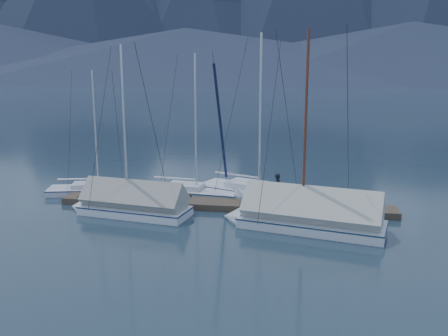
{
  "coord_description": "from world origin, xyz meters",
  "views": [
    {
      "loc": [
        3.95,
        -22.24,
        7.28
      ],
      "look_at": [
        0.0,
        2.0,
        2.2
      ],
      "focal_mm": 38.0,
      "sensor_mm": 36.0,
      "label": 1
    }
  ],
  "objects": [
    {
      "name": "sailboat_open_left",
      "position": [
        -7.55,
        3.97,
        0.14
      ],
      "size": [
        6.3,
        3.17,
        8.02
      ],
      "color": "silver",
      "rests_on": "ground"
    },
    {
      "name": "dock",
      "position": [
        0.0,
        2.0,
        0.11
      ],
      "size": [
        18.0,
        1.5,
        0.54
      ],
      "color": "#382D23",
      "rests_on": "ground"
    },
    {
      "name": "mooring_posts",
      "position": [
        -0.5,
        2.0,
        0.35
      ],
      "size": [
        15.12,
        1.52,
        0.35
      ],
      "color": "#382D23",
      "rests_on": "ground"
    },
    {
      "name": "sailboat_covered_far",
      "position": [
        -4.84,
        0.12,
        0.46
      ],
      "size": [
        6.9,
        3.16,
        9.36
      ],
      "color": "white",
      "rests_on": "ground"
    },
    {
      "name": "ground",
      "position": [
        0.0,
        0.0,
        0.0
      ],
      "size": [
        1000.0,
        1000.0,
        0.0
      ],
      "primitive_type": "plane",
      "color": "#14232E",
      "rests_on": "ground"
    },
    {
      "name": "sailboat_open_right",
      "position": [
        2.17,
        4.31,
        0.18
      ],
      "size": [
        7.98,
        5.0,
        10.23
      ],
      "color": "silver",
      "rests_on": "ground"
    },
    {
      "name": "person",
      "position": [
        2.86,
        2.45,
        1.12
      ],
      "size": [
        0.41,
        0.59,
        1.57
      ],
      "primitive_type": "imported",
      "rotation": [
        0.0,
        0.0,
        1.52
      ],
      "color": "black",
      "rests_on": "dock"
    },
    {
      "name": "sailboat_open_mid",
      "position": [
        -1.49,
        4.01,
        0.16
      ],
      "size": [
        7.01,
        2.98,
        9.05
      ],
      "color": "silver",
      "rests_on": "ground"
    },
    {
      "name": "mountain_range",
      "position": [
        4.12,
        370.45,
        58.65
      ],
      "size": [
        877.0,
        584.0,
        150.5
      ],
      "color": "#475675",
      "rests_on": "ground"
    },
    {
      "name": "sailboat_covered_near",
      "position": [
        4.0,
        -0.65,
        0.5
      ],
      "size": [
        8.06,
        4.02,
        10.04
      ],
      "color": "silver",
      "rests_on": "ground"
    }
  ]
}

